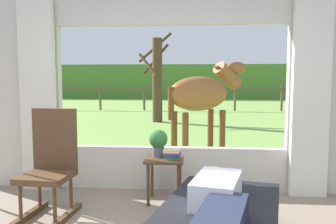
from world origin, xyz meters
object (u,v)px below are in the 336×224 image
Objects in this scene: reclining_person at (218,199)px; book_stack at (172,154)px; potted_plant at (158,141)px; pasture_tree at (157,78)px; horse at (203,94)px; side_table at (165,166)px; rocking_chair at (51,164)px.

reclining_person reaches higher than book_stack.
potted_plant is 0.11× the size of pasture_tree.
horse is 0.58× the size of pasture_tree.
side_table is 7.53m from pasture_tree.
rocking_chair is 3.26m from horse.
rocking_chair is at bearing -152.18° from potted_plant.
side_table is (1.15, 0.50, -0.12)m from rocking_chair.
pasture_tree reaches higher than reclining_person.
reclining_person is 3.67m from horse.
rocking_chair is 1.31m from book_stack.
pasture_tree is at bearing 96.52° from potted_plant.
book_stack is at bearing -34.16° from side_table.
reclining_person is at bearing -71.11° from book_stack.
pasture_tree is (-0.84, 7.34, 0.75)m from potted_plant.
pasture_tree reaches higher than rocking_chair.
rocking_chair is (-1.68, 0.86, 0.02)m from reclining_person.
pasture_tree reaches higher than side_table.
potted_plant reaches higher than side_table.
pasture_tree is at bearing 112.90° from reclining_person.
side_table is at bearing 145.84° from book_stack.
horse reaches higher than side_table.
reclining_person is 8.93m from pasture_tree.
potted_plant is 1.60× the size of book_stack.
potted_plant is at bearing 143.13° from side_table.
potted_plant is at bearing -83.48° from pasture_tree.
potted_plant is (-0.61, 1.42, 0.18)m from reclining_person.
book_stack is 0.07× the size of pasture_tree.
reclining_person is at bearing -80.57° from pasture_tree.
rocking_chair is at bearing 166.51° from reclining_person.
potted_plant is (1.07, 0.56, 0.16)m from rocking_chair.
potted_plant is 0.18× the size of horse.
reclining_person is at bearing -66.58° from potted_plant.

